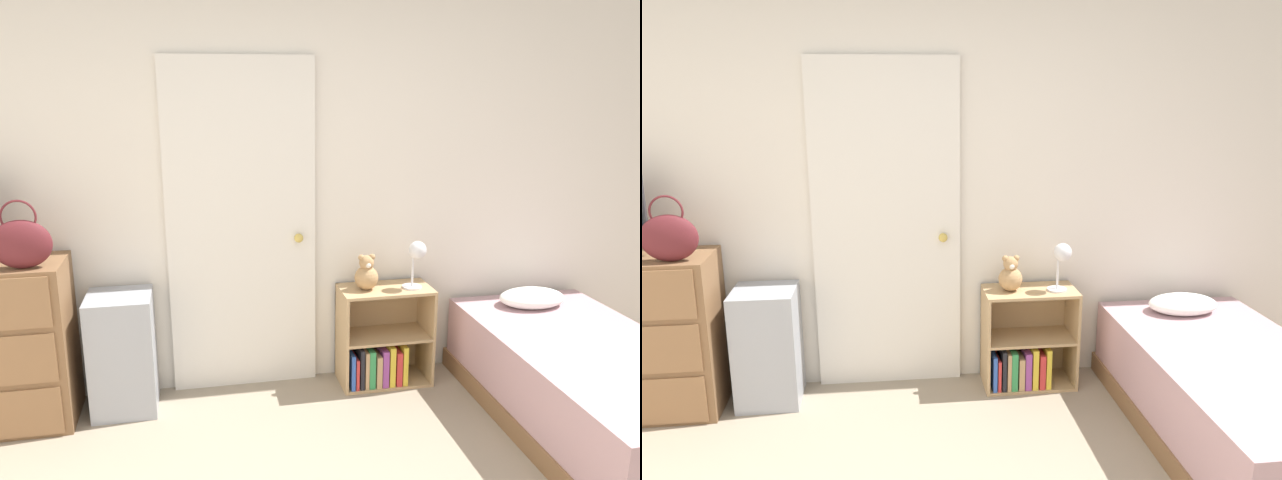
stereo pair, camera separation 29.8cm
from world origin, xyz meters
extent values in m
cube|color=silver|center=(0.00, 2.16, 1.27)|extent=(10.00, 0.06, 2.55)
cube|color=silver|center=(-0.29, 2.11, 1.01)|extent=(0.89, 0.04, 2.02)
sphere|color=gold|center=(0.05, 2.06, 0.95)|extent=(0.06, 0.06, 0.06)
ellipsoid|color=#591E23|center=(-1.44, 1.78, 1.06)|extent=(0.30, 0.12, 0.26)
torus|color=#591E23|center=(-1.44, 1.78, 1.21)|extent=(0.18, 0.01, 0.18)
cube|color=#999EA8|center=(-1.01, 1.93, 0.35)|extent=(0.36, 0.36, 0.70)
cube|color=tan|center=(0.30, 1.96, 0.31)|extent=(0.02, 0.31, 0.63)
cube|color=tan|center=(0.86, 1.96, 0.31)|extent=(0.02, 0.31, 0.63)
cube|color=tan|center=(0.58, 1.96, 0.01)|extent=(0.54, 0.31, 0.02)
cube|color=tan|center=(0.58, 1.96, 0.31)|extent=(0.54, 0.31, 0.02)
cube|color=tan|center=(0.58, 1.96, 0.62)|extent=(0.54, 0.31, 0.02)
cube|color=tan|center=(0.58, 2.11, 0.31)|extent=(0.57, 0.01, 0.63)
cube|color=#3359B2|center=(0.35, 1.90, 0.13)|extent=(0.02, 0.18, 0.23)
cube|color=red|center=(0.37, 1.91, 0.12)|extent=(0.02, 0.20, 0.20)
cube|color=black|center=(0.40, 1.94, 0.15)|extent=(0.02, 0.24, 0.26)
cube|color=tan|center=(0.43, 1.91, 0.14)|extent=(0.02, 0.19, 0.24)
cube|color=#338C4C|center=(0.47, 1.93, 0.14)|extent=(0.04, 0.22, 0.25)
cube|color=tan|center=(0.51, 1.90, 0.12)|extent=(0.03, 0.18, 0.21)
cube|color=#8C3F8C|center=(0.55, 1.91, 0.14)|extent=(0.04, 0.20, 0.24)
cube|color=gold|center=(0.60, 1.92, 0.15)|extent=(0.04, 0.21, 0.26)
cube|color=red|center=(0.64, 1.92, 0.13)|extent=(0.04, 0.21, 0.22)
cube|color=gold|center=(0.68, 1.93, 0.15)|extent=(0.03, 0.23, 0.26)
sphere|color=tan|center=(0.45, 1.96, 0.70)|extent=(0.15, 0.15, 0.15)
sphere|color=tan|center=(0.45, 1.96, 0.80)|extent=(0.09, 0.09, 0.09)
sphere|color=silver|center=(0.45, 1.92, 0.79)|extent=(0.03, 0.03, 0.03)
sphere|color=tan|center=(0.42, 1.96, 0.83)|extent=(0.04, 0.04, 0.04)
sphere|color=tan|center=(0.49, 1.96, 0.83)|extent=(0.04, 0.04, 0.04)
cylinder|color=silver|center=(0.74, 1.93, 0.64)|extent=(0.12, 0.12, 0.01)
cylinder|color=silver|center=(0.74, 1.93, 0.74)|extent=(0.01, 0.01, 0.20)
sphere|color=silver|center=(0.76, 1.91, 0.88)|extent=(0.11, 0.11, 0.11)
cube|color=brown|center=(1.53, 1.19, 0.06)|extent=(0.95, 1.84, 0.12)
cube|color=#B28C93|center=(1.53, 1.19, 0.30)|extent=(0.92, 1.78, 0.36)
ellipsoid|color=white|center=(1.53, 1.85, 0.53)|extent=(0.43, 0.28, 0.12)
camera|label=1|loc=(-0.57, -1.57, 1.87)|focal=35.00mm
camera|label=2|loc=(-0.27, -1.61, 1.87)|focal=35.00mm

